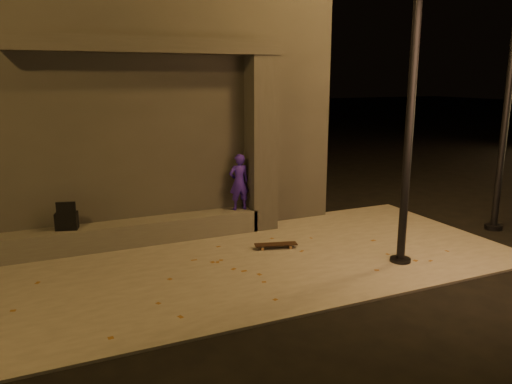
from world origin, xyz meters
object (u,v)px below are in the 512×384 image
column (261,144)px  backpack (67,219)px  street_lamp_0 (417,24)px  skateboarder (239,182)px  skateboard (276,245)px

column → backpack: (-3.91, 0.00, -1.17)m
column → street_lamp_0: bearing=-64.5°
street_lamp_0 → backpack: bearing=151.3°
skateboarder → skateboard: bearing=99.1°
skateboarder → backpack: skateboarder is taller
column → skateboarder: (-0.50, 0.00, -0.76)m
skateboarder → skateboard: skateboarder is taller
skateboarder → skateboard: 1.69m
street_lamp_0 → skateboard: bearing=138.2°
backpack → skateboard: (3.59, -1.38, -0.56)m
backpack → column: bearing=15.7°
skateboarder → skateboard: size_ratio=1.42×
backpack → skateboard: 3.89m
column → street_lamp_0: size_ratio=0.51×
skateboarder → backpack: 3.44m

